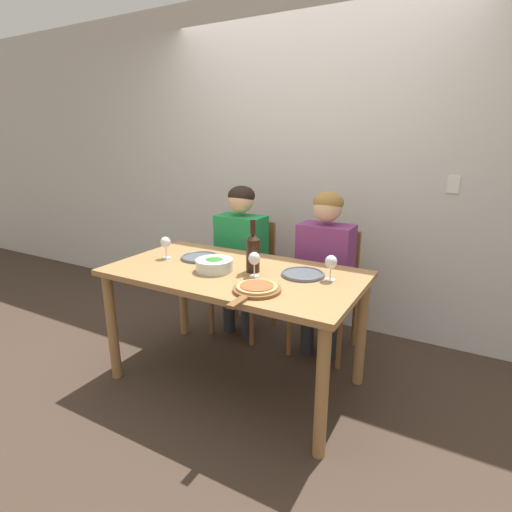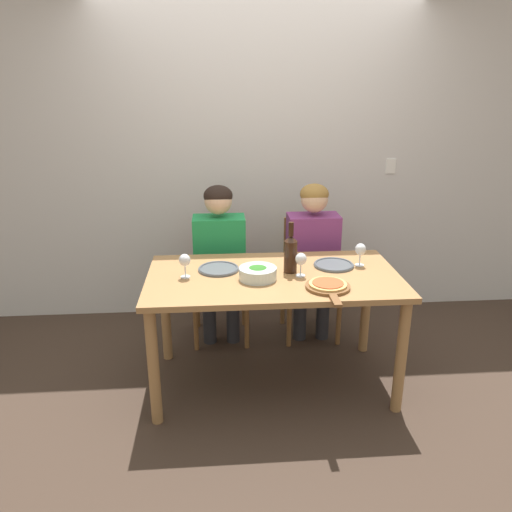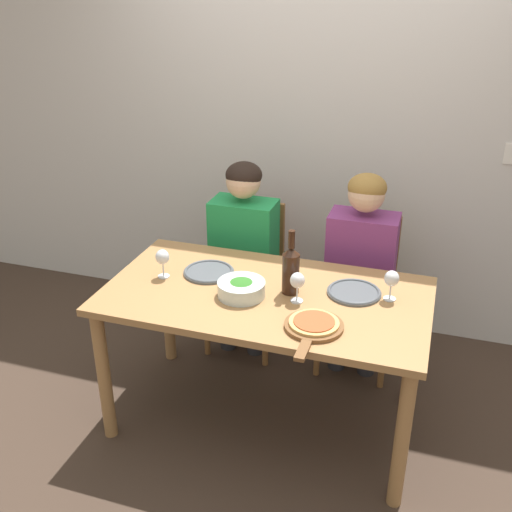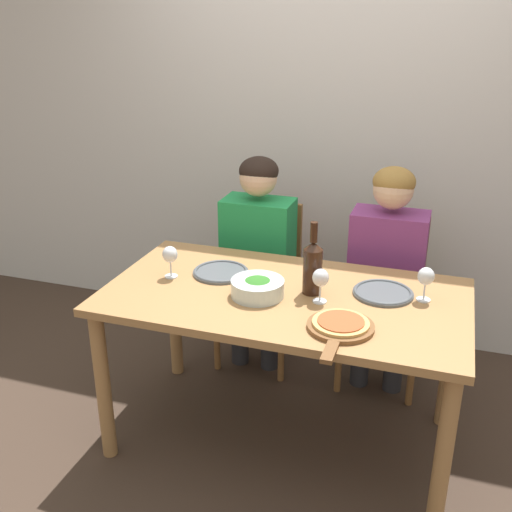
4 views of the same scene
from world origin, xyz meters
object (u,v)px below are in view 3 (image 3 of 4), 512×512
pizza_on_board (313,326)px  wine_glass_centre (297,282)px  wine_glass_left (162,258)px  person_woman (243,242)px  wine_bottle (291,269)px  chair_left (249,271)px  broccoli_bowl (241,288)px  dinner_plate_left (209,272)px  wine_glass_right (392,280)px  dinner_plate_right (354,292)px  chair_right (361,287)px  person_man (361,258)px

pizza_on_board → wine_glass_centre: wine_glass_centre is taller
pizza_on_board → wine_glass_left: size_ratio=2.66×
person_woman → wine_bottle: (0.44, -0.58, 0.17)m
chair_left → wine_glass_left: 0.86m
broccoli_bowl → wine_glass_left: wine_glass_left is taller
wine_bottle → dinner_plate_left: bearing=171.8°
wine_bottle → wine_glass_right: wine_bottle is taller
dinner_plate_left → pizza_on_board: (0.63, -0.35, 0.01)m
broccoli_bowl → wine_glass_left: (-0.44, 0.06, 0.07)m
broccoli_bowl → pizza_on_board: bearing=-24.7°
wine_bottle → dinner_plate_right: bearing=15.0°
dinner_plate_right → wine_glass_right: (0.17, -0.00, 0.10)m
chair_right → wine_glass_right: (0.21, -0.61, 0.39)m
dinner_plate_left → dinner_plate_right: 0.75m
broccoli_bowl → wine_glass_right: 0.71m
wine_glass_right → dinner_plate_right: bearing=179.0°
wine_glass_centre → dinner_plate_right: bearing=32.7°
wine_glass_left → pizza_on_board: bearing=-16.2°
wine_bottle → broccoli_bowl: bearing=-153.9°
wine_glass_left → wine_glass_right: (1.13, 0.12, 0.00)m
person_man → broccoli_bowl: size_ratio=5.26×
dinner_plate_left → wine_glass_centre: size_ratio=1.73×
dinner_plate_right → broccoli_bowl: bearing=-160.2°
chair_left → dinner_plate_left: 0.69m
wine_glass_centre → dinner_plate_left: bearing=164.2°
dinner_plate_left → pizza_on_board: bearing=-29.1°
pizza_on_board → wine_glass_left: 0.88m
person_woman → broccoli_bowl: size_ratio=5.26×
chair_right → pizza_on_board: chair_right is taller
chair_right → dinner_plate_left: (-0.71, -0.62, 0.29)m
chair_right → broccoli_bowl: (-0.47, -0.79, 0.32)m
person_woman → pizza_on_board: (0.62, -0.87, 0.06)m
person_woman → chair_right: bearing=9.1°
chair_right → wine_bottle: wine_bottle is taller
person_man → dinner_plate_right: person_man is taller
person_man → wine_glass_left: size_ratio=8.04×
chair_left → wine_glass_left: bearing=-106.2°
chair_left → person_woman: bearing=-90.0°
chair_left → wine_glass_centre: size_ratio=6.03×
person_woman → pizza_on_board: size_ratio=3.02×
dinner_plate_right → wine_glass_left: size_ratio=1.73×
chair_left → dinner_plate_right: size_ratio=3.48×
chair_right → wine_glass_left: 1.23m
chair_left → wine_bottle: wine_bottle is taller
chair_right → chair_left: bearing=180.0°
person_man → wine_glass_right: size_ratio=8.04×
broccoli_bowl → wine_glass_centre: (0.27, 0.03, 0.07)m
chair_left → wine_glass_centre: bearing=-57.1°
wine_glass_left → wine_glass_centre: 0.71m
person_woman → dinner_plate_left: person_woman is taller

